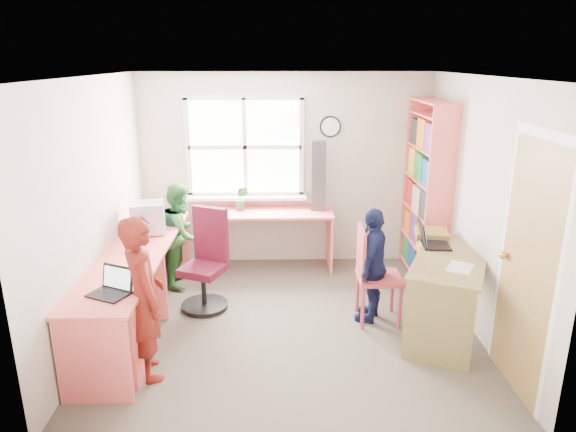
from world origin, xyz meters
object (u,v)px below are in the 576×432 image
(wooden_chair, at_px, (372,272))
(laptop_right, at_px, (430,239))
(swivel_chair, at_px, (207,266))
(laptop_left, at_px, (112,287))
(cd_tower, at_px, (319,176))
(person_red, at_px, (144,298))
(crt_monitor, at_px, (148,218))
(bookshelf, at_px, (426,196))
(person_green, at_px, (182,234))
(person_navy, at_px, (373,265))
(right_desk, at_px, (449,277))
(l_desk, at_px, (148,295))
(potted_plant, at_px, (241,198))

(wooden_chair, xyz_separation_m, laptop_right, (0.58, 0.10, 0.30))
(swivel_chair, xyz_separation_m, laptop_right, (2.27, -0.27, 0.37))
(laptop_left, xyz_separation_m, cd_tower, (1.83, 2.33, 0.38))
(laptop_left, height_order, person_red, person_red)
(crt_monitor, distance_m, laptop_right, 2.94)
(bookshelf, xyz_separation_m, laptop_left, (-3.08, -2.03, -0.20))
(person_red, bearing_deg, swivel_chair, -41.62)
(cd_tower, bearing_deg, laptop_right, -49.26)
(laptop_left, bearing_deg, person_green, 109.14)
(bookshelf, distance_m, cd_tower, 1.30)
(bookshelf, height_order, wooden_chair, bookshelf)
(cd_tower, relative_size, person_green, 0.71)
(swivel_chair, xyz_separation_m, person_navy, (1.69, -0.33, 0.13))
(swivel_chair, distance_m, laptop_right, 2.31)
(swivel_chair, relative_size, laptop_right, 2.74)
(swivel_chair, bearing_deg, right_desk, 9.09)
(right_desk, relative_size, crt_monitor, 3.74)
(swivel_chair, height_order, crt_monitor, crt_monitor)
(l_desk, distance_m, potted_plant, 1.96)
(right_desk, distance_m, person_green, 2.98)
(person_red, distance_m, person_green, 1.84)
(bookshelf, xyz_separation_m, cd_tower, (-1.25, 0.31, 0.18))
(swivel_chair, bearing_deg, person_green, 144.01)
(right_desk, relative_size, potted_plant, 4.80)
(swivel_chair, relative_size, laptop_left, 2.79)
(potted_plant, height_order, person_navy, person_navy)
(wooden_chair, bearing_deg, cd_tower, 107.21)
(person_green, distance_m, person_navy, 2.25)
(wooden_chair, relative_size, laptop_left, 2.56)
(crt_monitor, bearing_deg, laptop_left, -98.73)
(wooden_chair, distance_m, laptop_right, 0.66)
(right_desk, xyz_separation_m, swivel_chair, (-2.38, 0.59, -0.10))
(wooden_chair, bearing_deg, potted_plant, 134.75)
(swivel_chair, relative_size, cd_tower, 1.24)
(cd_tower, bearing_deg, laptop_left, -124.24)
(right_desk, bearing_deg, crt_monitor, -170.45)
(swivel_chair, height_order, person_green, person_green)
(bookshelf, relative_size, cd_tower, 2.44)
(laptop_right, bearing_deg, laptop_left, 115.52)
(potted_plant, height_order, person_green, person_green)
(cd_tower, bearing_deg, swivel_chair, -135.57)
(right_desk, height_order, laptop_right, laptop_right)
(potted_plant, bearing_deg, swivel_chair, -106.35)
(potted_plant, relative_size, person_navy, 0.26)
(crt_monitor, distance_m, person_navy, 2.41)
(right_desk, xyz_separation_m, wooden_chair, (-0.69, 0.23, -0.03))
(laptop_right, relative_size, person_navy, 0.33)
(laptop_right, height_order, person_green, person_green)
(crt_monitor, relative_size, person_navy, 0.34)
(wooden_chair, relative_size, person_red, 0.70)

